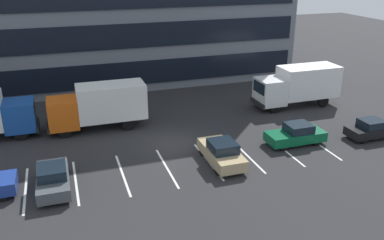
{
  "coord_description": "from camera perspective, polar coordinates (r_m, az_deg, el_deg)",
  "views": [
    {
      "loc": [
        -7.16,
        -25.63,
        12.38
      ],
      "look_at": [
        1.6,
        0.6,
        1.4
      ],
      "focal_mm": 38.25,
      "sensor_mm": 36.0,
      "label": 1
    }
  ],
  "objects": [
    {
      "name": "ground_plane",
      "position": [
        29.35,
        -2.6,
        -3.32
      ],
      "size": [
        120.0,
        120.0,
        0.0
      ],
      "primitive_type": "plane",
      "color": "#262628"
    },
    {
      "name": "lot_markings",
      "position": [
        26.5,
        -0.6,
        -6.19
      ],
      "size": [
        19.74,
        5.4,
        0.01
      ],
      "color": "silver",
      "rests_on": "ground_plane"
    },
    {
      "name": "box_truck_white",
      "position": [
        37.48,
        14.62,
        4.85
      ],
      "size": [
        7.64,
        2.53,
        3.54
      ],
      "color": "white",
      "rests_on": "ground_plane"
    },
    {
      "name": "box_truck_orange",
      "position": [
        32.06,
        -12.81,
        2.1
      ],
      "size": [
        7.46,
        2.47,
        3.46
      ],
      "color": "#D85914",
      "rests_on": "ground_plane"
    },
    {
      "name": "sedan_tan",
      "position": [
        26.44,
        4.15,
        -4.53
      ],
      "size": [
        1.83,
        4.37,
        1.56
      ],
      "color": "tan",
      "rests_on": "ground_plane"
    },
    {
      "name": "sedan_forest",
      "position": [
        29.98,
        14.3,
        -1.97
      ],
      "size": [
        4.19,
        1.75,
        1.5
      ],
      "color": "#0C5933",
      "rests_on": "ground_plane"
    },
    {
      "name": "sedan_charcoal",
      "position": [
        24.8,
        -18.83,
        -7.67
      ],
      "size": [
        1.77,
        4.23,
        1.52
      ],
      "color": "#474C51",
      "rests_on": "ground_plane"
    },
    {
      "name": "sedan_black",
      "position": [
        32.89,
        23.85,
        -1.16
      ],
      "size": [
        3.94,
        1.65,
        1.41
      ],
      "color": "black",
      "rests_on": "ground_plane"
    }
  ]
}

